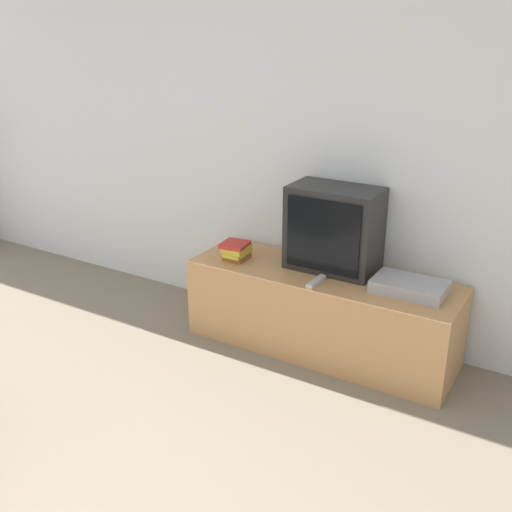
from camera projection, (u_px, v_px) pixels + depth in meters
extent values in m
cube|color=silver|center=(281.00, 124.00, 3.72)|extent=(9.00, 0.06, 2.60)
cube|color=tan|center=(321.00, 312.00, 3.63)|extent=(1.63, 0.52, 0.50)
cube|color=black|center=(334.00, 229.00, 3.53)|extent=(0.53, 0.30, 0.51)
cube|color=black|center=(323.00, 236.00, 3.40)|extent=(0.45, 0.01, 0.43)
cube|color=#995623|center=(237.00, 257.00, 3.75)|extent=(0.14, 0.15, 0.03)
cube|color=gold|center=(237.00, 253.00, 3.74)|extent=(0.12, 0.19, 0.02)
cube|color=gold|center=(236.00, 248.00, 3.74)|extent=(0.14, 0.17, 0.03)
cube|color=#B72D28|center=(235.00, 244.00, 3.72)|extent=(0.17, 0.18, 0.02)
cube|color=#B7B7B7|center=(316.00, 282.00, 3.40)|extent=(0.04, 0.18, 0.02)
cube|color=#99999E|center=(409.00, 286.00, 3.29)|extent=(0.39, 0.24, 0.07)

